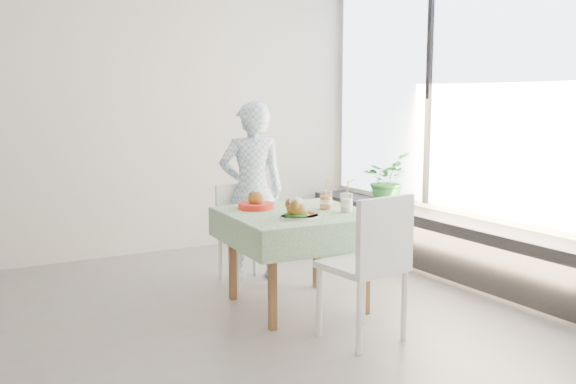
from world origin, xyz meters
TOP-DOWN VIEW (x-y plane):
  - floor at (0.00, 0.00)m, footprint 6.00×6.00m
  - wall_back at (0.00, 2.50)m, footprint 6.00×0.02m
  - wall_front at (0.00, -2.50)m, footprint 6.00×0.02m
  - wall_right at (3.00, 0.00)m, footprint 0.02×5.00m
  - window_pane at (2.97, 0.00)m, footprint 0.01×4.80m
  - window_ledge at (2.80, 0.00)m, footprint 0.40×4.80m
  - cafe_table at (1.07, 0.22)m, footprint 1.10×1.10m
  - chair_far at (1.02, 1.00)m, footprint 0.41×0.41m
  - chair_near at (1.11, -0.58)m, footprint 0.51×0.51m
  - diner at (1.12, 1.09)m, footprint 0.65×0.52m
  - main_dish at (0.95, 0.01)m, footprint 0.30×0.30m
  - juice_cup_orange at (1.33, 0.22)m, footprint 0.10×0.10m
  - juice_cup_lemonade at (1.40, 0.04)m, footprint 0.10×0.10m
  - second_dish at (0.86, 0.50)m, footprint 0.28×0.28m
  - potted_plant at (2.72, 1.24)m, footprint 0.65×0.63m

SIDE VIEW (x-z plane):
  - floor at x=0.00m, z-range 0.00..0.00m
  - window_ledge at x=2.80m, z-range 0.00..0.50m
  - chair_far at x=1.02m, z-range -0.16..0.69m
  - chair_near at x=1.11m, z-range -0.19..0.80m
  - cafe_table at x=1.07m, z-range 0.09..0.83m
  - potted_plant at x=2.72m, z-range 0.50..1.05m
  - second_dish at x=0.86m, z-range 0.71..0.85m
  - diner at x=1.12m, z-range 0.00..1.57m
  - main_dish at x=0.95m, z-range 0.72..0.87m
  - juice_cup_lemonade at x=1.40m, z-range 0.67..0.95m
  - juice_cup_orange at x=1.33m, z-range 0.66..0.95m
  - wall_back at x=0.00m, z-range 0.00..2.80m
  - wall_front at x=0.00m, z-range 0.00..2.80m
  - wall_right at x=3.00m, z-range 0.00..2.80m
  - window_pane at x=2.97m, z-range 0.56..2.74m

